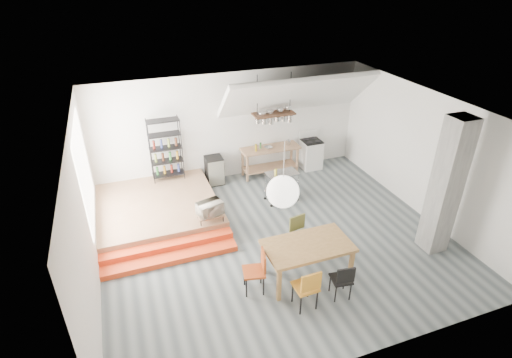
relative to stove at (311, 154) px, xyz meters
name	(u,v)px	position (x,y,z in m)	size (l,w,h in m)	color
floor	(276,239)	(-2.50, -3.16, -0.48)	(8.00, 8.00, 0.00)	#4C5558
wall_back	(232,127)	(-2.50, 0.34, 1.12)	(8.00, 0.04, 3.20)	silver
wall_left	(85,215)	(-6.50, -3.16, 1.12)	(0.04, 7.00, 3.20)	silver
wall_right	(424,154)	(1.50, -3.16, 1.12)	(0.04, 7.00, 3.20)	silver
ceiling	(280,112)	(-2.50, -3.16, 2.72)	(8.00, 7.00, 0.02)	white
slope_ceiling	(297,95)	(-0.70, -0.26, 2.07)	(4.40, 1.80, 0.15)	white
window_pane	(85,172)	(-6.48, -1.66, 1.32)	(0.02, 2.50, 2.20)	white
platform	(158,209)	(-5.00, -1.16, -0.28)	(3.00, 3.00, 0.40)	#906848
step_lower	(171,259)	(-5.00, -3.11, -0.41)	(3.00, 0.35, 0.13)	#E9441B
step_upper	(168,247)	(-5.00, -2.76, -0.35)	(3.00, 0.35, 0.27)	#E9441B
concrete_column	(446,187)	(0.80, -4.66, 1.12)	(0.50, 0.50, 3.20)	slate
kitchen_counter	(270,156)	(-1.40, -0.01, 0.15)	(1.80, 0.60, 0.91)	#906848
stove	(311,154)	(0.00, 0.00, 0.00)	(0.60, 0.60, 1.18)	white
pot_rack	(275,116)	(-1.37, -0.23, 1.50)	(1.20, 0.50, 1.43)	#3F2719
wire_shelving	(166,149)	(-4.50, 0.04, 0.85)	(0.88, 0.38, 1.80)	black
microwave_shelf	(210,215)	(-3.90, -2.41, 0.07)	(0.60, 0.40, 0.16)	#906848
paper_lantern	(283,192)	(-3.00, -4.57, 1.72)	(0.60, 0.60, 0.60)	white
dining_table	(308,248)	(-2.40, -4.57, 0.27)	(1.78, 1.00, 0.84)	olive
chair_mustard	(308,286)	(-2.79, -5.37, 0.08)	(0.44, 0.44, 0.94)	orange
chair_black	(343,279)	(-2.03, -5.36, 0.02)	(0.43, 0.43, 0.83)	black
chair_olive	(300,232)	(-2.19, -3.78, 0.07)	(0.49, 0.49, 0.92)	brown
chair_red	(258,268)	(-3.49, -4.58, 0.08)	(0.50, 0.50, 0.93)	#AE4518
rolling_cart	(282,183)	(-1.68, -1.56, 0.08)	(0.90, 0.54, 0.86)	silver
mini_fridge	(214,170)	(-3.16, 0.04, -0.06)	(0.49, 0.49, 0.84)	black
microwave	(210,208)	(-3.90, -2.41, 0.25)	(0.58, 0.39, 0.32)	beige
bowl	(268,148)	(-1.48, -0.06, 0.46)	(0.24, 0.24, 0.06)	silver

